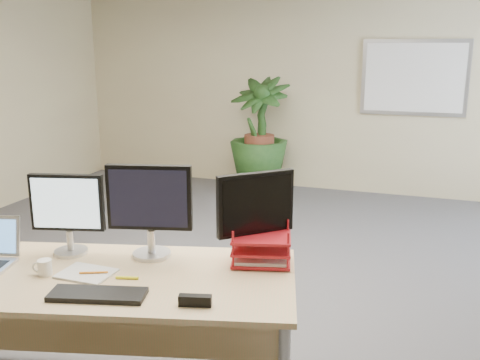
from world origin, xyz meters
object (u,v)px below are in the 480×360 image
(floor_plant, at_px, (259,138))
(monitor_left, at_px, (67,209))
(monitor_right, at_px, (150,205))
(desk, at_px, (107,294))

(floor_plant, relative_size, monitor_left, 3.22)
(monitor_left, bearing_deg, monitor_right, 14.27)
(floor_plant, xyz_separation_m, monitor_left, (0.19, -4.32, 0.30))
(desk, xyz_separation_m, monitor_left, (-0.29, 0.09, 0.44))
(floor_plant, height_order, monitor_right, floor_plant)
(monitor_left, bearing_deg, desk, -17.54)
(floor_plant, height_order, monitor_left, floor_plant)
(desk, relative_size, monitor_right, 4.16)
(desk, bearing_deg, monitor_right, 50.34)
(desk, distance_m, floor_plant, 4.44)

